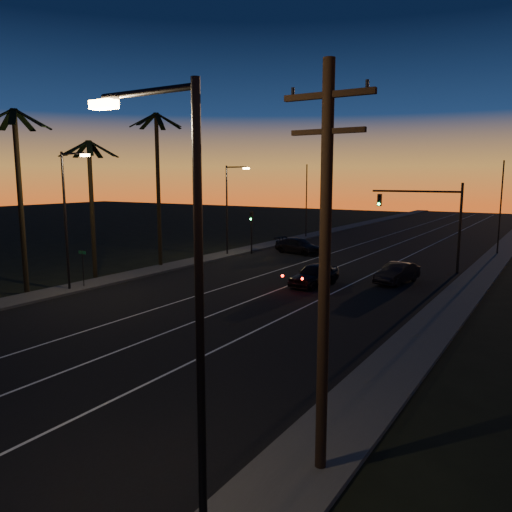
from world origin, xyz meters
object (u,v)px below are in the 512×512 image
Objects in this scene: cross_car at (298,246)px; lead_car at (314,275)px; signal_mast at (429,211)px; utility_pole at (325,265)px; right_car at (397,273)px.

lead_car is at bearing -58.78° from cross_car.
lead_car is (-5.17, -10.03, -4.00)m from signal_mast.
signal_mast is 13.77m from cross_car.
signal_mast is at bearing 98.47° from utility_pole.
utility_pole is 1.85× the size of cross_car.
cross_car is (-12.32, 8.85, 0.02)m from right_car.
cross_car is at bearing 168.18° from signal_mast.
lead_car is 6.02m from right_car.
right_car is (-0.56, -6.15, -4.06)m from signal_mast.
utility_pole reaches higher than right_car.
right_car is at bearing -35.68° from cross_car.
lead_car is 0.96× the size of cross_car.
lead_car is 14.89m from cross_car.
right_car is (4.60, 3.88, -0.06)m from lead_car.
utility_pole is 30.33m from signal_mast.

